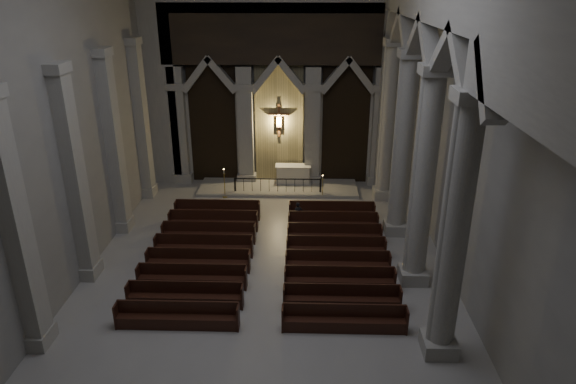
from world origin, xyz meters
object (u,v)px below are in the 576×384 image
object	(u,v)px
candle_stand_right	(322,192)
pews	(269,257)
candle_stand_left	(225,189)
worshipper	(298,214)
altar_rail	(278,184)
altar	(293,174)

from	to	relation	value
candle_stand_right	pews	bearing A→B (deg)	-109.00
candle_stand_left	worshipper	distance (m)	5.04
candle_stand_left	candle_stand_right	size ratio (longest dim) A/B	1.26
altar_rail	worshipper	bearing A→B (deg)	-73.15
candle_stand_left	candle_stand_right	bearing A→B (deg)	0.85
pews	worshipper	world-z (taller)	worshipper
altar_rail	candle_stand_right	distance (m)	2.39
candle_stand_left	candle_stand_right	xyz separation A→B (m)	(5.08, 0.08, -0.09)
altar	worshipper	world-z (taller)	altar
altar	worshipper	size ratio (longest dim) A/B	1.72
altar_rail	worshipper	world-z (taller)	worshipper
altar_rail	worshipper	size ratio (longest dim) A/B	4.07
altar	worshipper	xyz separation A→B (m)	(0.34, -5.10, -0.08)
candle_stand_right	worshipper	xyz separation A→B (m)	(-1.22, -3.31, 0.22)
candle_stand_left	worshipper	bearing A→B (deg)	-39.94
altar	candle_stand_right	bearing A→B (deg)	-49.05
candle_stand_right	pews	xyz separation A→B (m)	(-2.34, -6.81, -0.05)
altar_rail	candle_stand_right	xyz separation A→B (m)	(2.34, -0.41, -0.26)
worshipper	altar	bearing A→B (deg)	82.57
worshipper	altar_rail	bearing A→B (deg)	95.61
altar	altar_rail	size ratio (longest dim) A/B	0.42
candle_stand_left	pews	distance (m)	7.27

